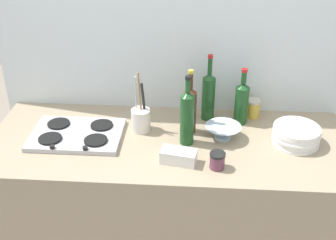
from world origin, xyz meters
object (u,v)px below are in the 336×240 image
at_px(plate_stack, 296,135).
at_px(condiment_jar_rear, 253,108).
at_px(wine_bottle_leftmost, 187,117).
at_px(wine_bottle_mid_left, 242,102).
at_px(mixing_bowl, 223,131).
at_px(butter_dish, 179,156).
at_px(wine_bottle_rightmost, 208,95).
at_px(wine_bottle_mid_right, 190,109).
at_px(utensil_crock, 141,119).
at_px(condiment_jar_front, 217,160).
at_px(stovetop_hob, 77,134).

xyz_separation_m(plate_stack, condiment_jar_rear, (-0.18, 0.25, 0.01)).
bearing_deg(condiment_jar_rear, wine_bottle_leftmost, -140.61).
height_order(wine_bottle_mid_left, mixing_bowl, wine_bottle_mid_left).
bearing_deg(butter_dish, wine_bottle_rightmost, 71.93).
height_order(plate_stack, butter_dish, plate_stack).
height_order(wine_bottle_mid_right, wine_bottle_rightmost, wine_bottle_rightmost).
distance_m(plate_stack, wine_bottle_mid_right, 0.53).
bearing_deg(mixing_bowl, wine_bottle_leftmost, -163.61).
height_order(utensil_crock, condiment_jar_front, utensil_crock).
height_order(butter_dish, condiment_jar_rear, condiment_jar_rear).
height_order(wine_bottle_leftmost, wine_bottle_mid_right, wine_bottle_leftmost).
height_order(wine_bottle_mid_left, utensil_crock, utensil_crock).
relative_size(stovetop_hob, wine_bottle_rightmost, 1.24).
bearing_deg(utensil_crock, wine_bottle_mid_right, 0.46).
xyz_separation_m(mixing_bowl, utensil_crock, (-0.42, 0.05, 0.03)).
distance_m(stovetop_hob, utensil_crock, 0.33).
xyz_separation_m(stovetop_hob, utensil_crock, (0.31, 0.09, 0.05)).
bearing_deg(plate_stack, wine_bottle_rightmost, 153.13).
relative_size(wine_bottle_mid_left, mixing_bowl, 1.72).
relative_size(wine_bottle_mid_left, condiment_jar_front, 3.94).
bearing_deg(condiment_jar_rear, mixing_bowl, -126.06).
bearing_deg(condiment_jar_front, condiment_jar_rear, 67.06).
relative_size(stovetop_hob, condiment_jar_front, 5.78).
distance_m(wine_bottle_mid_left, condiment_jar_rear, 0.12).
relative_size(plate_stack, condiment_jar_rear, 2.33).
bearing_deg(wine_bottle_mid_right, butter_dish, -98.78).
bearing_deg(wine_bottle_mid_left, stovetop_hob, -166.25).
height_order(wine_bottle_mid_right, condiment_jar_rear, wine_bottle_mid_right).
bearing_deg(utensil_crock, plate_stack, -5.27).
height_order(mixing_bowl, condiment_jar_rear, condiment_jar_rear).
xyz_separation_m(wine_bottle_rightmost, condiment_jar_rear, (0.24, 0.04, -0.09)).
distance_m(wine_bottle_rightmost, mixing_bowl, 0.23).
xyz_separation_m(wine_bottle_leftmost, utensil_crock, (-0.24, 0.10, -0.08)).
bearing_deg(wine_bottle_leftmost, wine_bottle_mid_right, 84.26).
height_order(wine_bottle_mid_right, mixing_bowl, wine_bottle_mid_right).
xyz_separation_m(mixing_bowl, butter_dish, (-0.21, -0.22, -0.01)).
distance_m(plate_stack, condiment_jar_rear, 0.31).
xyz_separation_m(mixing_bowl, condiment_jar_front, (-0.04, -0.25, 0.00)).
xyz_separation_m(stovetop_hob, wine_bottle_mid_right, (0.56, 0.09, 0.12)).
distance_m(stovetop_hob, wine_bottle_mid_right, 0.58).
xyz_separation_m(wine_bottle_mid_left, wine_bottle_rightmost, (-0.17, 0.03, 0.02)).
relative_size(plate_stack, wine_bottle_mid_right, 0.68).
relative_size(butter_dish, condiment_jar_rear, 1.62).
relative_size(wine_bottle_leftmost, mixing_bowl, 1.99).
bearing_deg(condiment_jar_front, wine_bottle_leftmost, 125.73).
bearing_deg(condiment_jar_rear, plate_stack, -54.12).
bearing_deg(butter_dish, stovetop_hob, 160.65).
relative_size(stovetop_hob, wine_bottle_mid_right, 1.32).
xyz_separation_m(wine_bottle_mid_right, condiment_jar_front, (0.13, -0.30, -0.09)).
bearing_deg(plate_stack, condiment_jar_front, -149.27).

